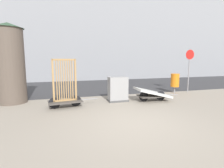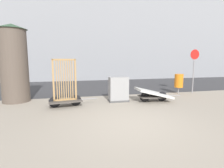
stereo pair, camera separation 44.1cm
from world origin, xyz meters
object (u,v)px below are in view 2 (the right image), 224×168
Objects in this scene: utility_cabinet at (118,90)px; trash_bin at (179,81)px; bike_cart_with_bedframe at (65,91)px; sign_post at (194,64)px; advertising_column at (14,63)px; bike_cart_with_mattress at (154,94)px.

utility_cabinet is 1.02× the size of trash_bin.
sign_post is (7.22, 1.45, 1.03)m from bike_cart_with_bedframe.
utility_cabinet is 4.97m from advertising_column.
sign_post reaches higher than trash_bin.
utility_cabinet is 5.06m from sign_post.
advertising_column is (-9.51, 0.01, 0.12)m from sign_post.
utility_cabinet reaches higher than trash_bin.
bike_cart_with_bedframe is at bearing -168.62° from sign_post.
sign_post is at bearing 12.03° from utility_cabinet.
bike_cart_with_bedframe reaches higher than trash_bin.
trash_bin is at bearing 5.21° from bike_cart_with_bedframe.
advertising_column is at bearing 169.88° from bike_cart_with_mattress.
utility_cabinet is at bearing -165.07° from trash_bin.
bike_cart_with_bedframe is at bearing -169.93° from utility_cabinet.
bike_cart_with_mattress is at bearing -147.35° from trash_bin.
trash_bin is 0.44× the size of sign_post.
utility_cabinet is 0.33× the size of advertising_column.
utility_cabinet is 4.02m from trash_bin.
advertising_column is (-4.70, 1.03, 1.27)m from utility_cabinet.
trash_bin is (3.88, 1.03, 0.21)m from utility_cabinet.
bike_cart_with_mattress is 2.74m from trash_bin.
advertising_column reaches higher than bike_cart_with_bedframe.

